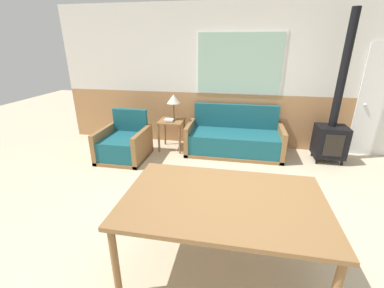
# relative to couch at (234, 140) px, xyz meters

# --- Properties ---
(ground_plane) EXTENTS (16.00, 16.00, 0.00)m
(ground_plane) POSITION_rel_couch_xyz_m (0.01, -2.17, -0.26)
(ground_plane) COLOR beige
(wall_back) EXTENTS (7.20, 0.09, 2.70)m
(wall_back) POSITION_rel_couch_xyz_m (0.01, 0.46, 1.10)
(wall_back) COLOR #AD7A4C
(wall_back) RESTS_ON ground_plane
(couch) EXTENTS (1.79, 0.80, 0.88)m
(couch) POSITION_rel_couch_xyz_m (0.00, 0.00, 0.00)
(couch) COLOR olive
(couch) RESTS_ON ground_plane
(armchair) EXTENTS (0.82, 0.86, 0.84)m
(armchair) POSITION_rel_couch_xyz_m (-1.97, -0.60, -0.01)
(armchair) COLOR olive
(armchair) RESTS_ON ground_plane
(side_table) EXTENTS (0.47, 0.47, 0.59)m
(side_table) POSITION_rel_couch_xyz_m (-1.22, -0.01, 0.21)
(side_table) COLOR olive
(side_table) RESTS_ON ground_plane
(table_lamp) EXTENTS (0.26, 0.26, 0.49)m
(table_lamp) POSITION_rel_couch_xyz_m (-1.19, 0.07, 0.71)
(table_lamp) COLOR #4C3823
(table_lamp) RESTS_ON side_table
(book_stack) EXTENTS (0.18, 0.15, 0.05)m
(book_stack) POSITION_rel_couch_xyz_m (-1.25, -0.10, 0.35)
(book_stack) COLOR white
(book_stack) RESTS_ON side_table
(dining_table) EXTENTS (1.74, 1.10, 0.74)m
(dining_table) POSITION_rel_couch_xyz_m (-0.02, -2.75, 0.41)
(dining_table) COLOR olive
(dining_table) RESTS_ON ground_plane
(wood_stove) EXTENTS (0.51, 0.44, 2.50)m
(wood_stove) POSITION_rel_couch_xyz_m (1.67, -0.04, 0.36)
(wood_stove) COLOR black
(wood_stove) RESTS_ON ground_plane
(entry_door) EXTENTS (0.83, 0.09, 2.00)m
(entry_door) POSITION_rel_couch_xyz_m (2.56, 0.40, 0.74)
(entry_door) COLOR white
(entry_door) RESTS_ON ground_plane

